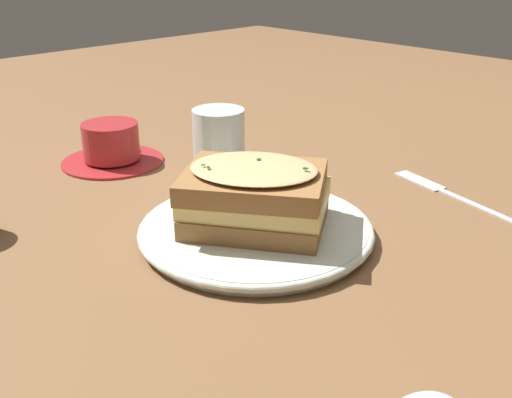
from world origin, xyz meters
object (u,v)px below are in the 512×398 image
Objects in this scene: dinner_plate at (256,230)px; sandwich at (255,195)px; water_glass at (219,144)px; fork at (440,189)px; teacup_with_saucer at (112,146)px.

sandwich reaches higher than dinner_plate.
water_glass is 0.29m from fork.
water_glass is at bearing -109.99° from teacup_with_saucer.
fork is (-0.26, 0.07, -0.05)m from sandwich.
water_glass is 0.49× the size of fork.
sandwich reaches higher than fork.
dinner_plate is at bearing -137.76° from teacup_with_saucer.
sandwich is 0.95× the size of fork.
fork is (-0.24, 0.38, -0.02)m from teacup_with_saucer.
water_glass is (-0.09, -0.16, 0.04)m from dinner_plate.
sandwich is 1.27× the size of teacup_with_saucer.
teacup_with_saucer is at bearing -65.10° from water_glass.
sandwich reaches higher than teacup_with_saucer.
water_glass is at bearing -118.84° from sandwich.
sandwich is 0.18m from water_glass.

